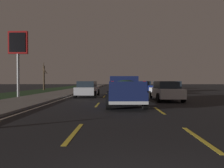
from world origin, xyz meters
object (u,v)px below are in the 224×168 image
at_px(sedan_silver, 88,89).
at_px(sedan_red, 139,85).
at_px(gas_price_sign, 18,48).
at_px(bare_tree_far, 44,77).
at_px(sedan_blue, 144,87).
at_px(sedan_white, 166,91).
at_px(pickup_truck, 124,90).

relative_size(sedan_silver, sedan_red, 1.00).
distance_m(gas_price_sign, bare_tree_far, 15.05).
xyz_separation_m(sedan_blue, bare_tree_far, (5.95, 16.27, 1.45)).
distance_m(sedan_white, gas_price_sign, 14.42).
relative_size(pickup_truck, gas_price_sign, 0.86).
relative_size(sedan_white, gas_price_sign, 0.69).
bearing_deg(bare_tree_far, sedan_blue, -110.10).
height_order(sedan_red, gas_price_sign, gas_price_sign).
height_order(sedan_white, gas_price_sign, gas_price_sign).
bearing_deg(pickup_truck, sedan_white, -47.17).
relative_size(sedan_silver, sedan_white, 1.00).
relative_size(pickup_truck, sedan_blue, 1.25).
bearing_deg(sedan_red, sedan_white, 179.61).
xyz_separation_m(sedan_blue, gas_price_sign, (-8.60, 13.35, 3.99)).
relative_size(sedan_silver, bare_tree_far, 0.93).
bearing_deg(sedan_red, sedan_blue, 178.13).
xyz_separation_m(sedan_white, gas_price_sign, (3.16, 13.49, 3.99)).
relative_size(gas_price_sign, bare_tree_far, 1.35).
bearing_deg(sedan_white, gas_price_sign, 76.80).
bearing_deg(sedan_silver, sedan_red, -22.46).
xyz_separation_m(pickup_truck, sedan_white, (3.16, -3.40, -0.20)).
distance_m(sedan_silver, sedan_white, 7.66).
distance_m(sedan_blue, sedan_red, 8.53).
bearing_deg(sedan_blue, pickup_truck, 167.66).
height_order(pickup_truck, sedan_white, pickup_truck).
xyz_separation_m(pickup_truck, sedan_blue, (14.92, -3.26, -0.20)).
distance_m(pickup_truck, sedan_silver, 7.52).
relative_size(sedan_blue, bare_tree_far, 0.93).
xyz_separation_m(sedan_white, bare_tree_far, (17.71, 16.41, 1.45)).
relative_size(sedan_silver, gas_price_sign, 0.69).
bearing_deg(sedan_red, gas_price_sign, 141.48).
distance_m(pickup_truck, bare_tree_far, 24.62).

